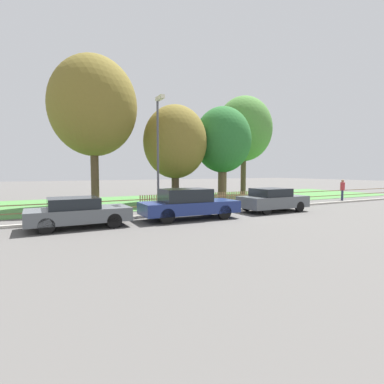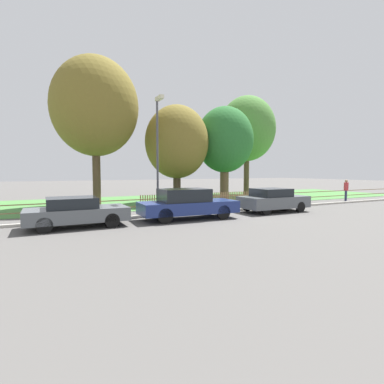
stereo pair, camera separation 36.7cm
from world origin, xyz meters
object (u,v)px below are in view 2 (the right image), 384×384
Objects in this scene: tree_nearest_kerb at (95,107)px; street_lamp at (158,142)px; parked_car_silver_hatchback at (76,212)px; covered_motorcycle at (201,198)px; parked_car_navy_estate at (273,200)px; parked_car_black_saloon at (187,204)px; tree_behind_motorcycle at (177,142)px; tree_far_left at (247,129)px; pedestrian_near_fence at (346,189)px; tree_mid_park at (225,140)px.

tree_nearest_kerb is 1.60× the size of street_lamp.
parked_car_silver_hatchback reaches higher than covered_motorcycle.
covered_motorcycle is 8.92m from tree_nearest_kerb.
parked_car_black_saloon is at bearing -178.16° from parked_car_navy_estate.
parked_car_black_saloon is 8.55m from tree_behind_motorcycle.
parked_car_black_saloon is at bearing -136.60° from tree_far_left.
tree_behind_motorcycle is at bearing 126.49° from pedestrian_near_fence.
pedestrian_near_fence is at bearing -7.78° from covered_motorcycle.
parked_car_silver_hatchback is 2.44× the size of pedestrian_near_fence.
tree_nearest_kerb is (1.95, 7.32, 5.68)m from parked_car_silver_hatchback.
street_lamp is (4.08, 1.58, 3.07)m from parked_car_silver_hatchback.
tree_mid_park reaches higher than parked_car_silver_hatchback.
tree_mid_park is 0.77× the size of tree_far_left.
tree_far_left is at bearing 36.52° from street_lamp.
street_lamp is (-15.19, -0.65, 2.79)m from pedestrian_near_fence.
street_lamp is at bearing 165.32° from parked_car_navy_estate.
street_lamp is at bearing 20.91° from parked_car_silver_hatchback.
covered_motorcycle is 0.20× the size of tree_far_left.
street_lamp is (-3.43, -5.53, -0.61)m from tree_behind_motorcycle.
parked_car_silver_hatchback is 0.56× the size of tree_behind_motorcycle.
parked_car_black_saloon is 2.91× the size of pedestrian_near_fence.
tree_mid_park is at bearing 79.68° from parked_car_navy_estate.
parked_car_silver_hatchback is 0.42× the size of tree_far_left.
parked_car_navy_estate is 12.38m from tree_nearest_kerb.
parked_car_silver_hatchback is 1.03× the size of parked_car_navy_estate.
tree_far_left is at bearing 35.80° from covered_motorcycle.
parked_car_black_saloon is (4.85, -0.19, 0.10)m from parked_car_silver_hatchback.
street_lamp reaches higher than parked_car_black_saloon.
parked_car_black_saloon is 0.49× the size of tree_nearest_kerb.
pedestrian_near_fence is (7.81, -4.73, -3.71)m from tree_mid_park.
tree_mid_park is at bearing 39.14° from covered_motorcycle.
parked_car_navy_estate is 8.44m from tree_behind_motorcycle.
tree_nearest_kerb is at bearing 110.38° from street_lamp.
tree_far_left is (4.81, 3.65, 1.60)m from tree_mid_park.
tree_nearest_kerb reaches higher than parked_car_navy_estate.
parked_car_navy_estate is 13.46m from tree_far_left.
parked_car_silver_hatchback is at bearing -158.80° from street_lamp.
parked_car_navy_estate is 4.16m from covered_motorcycle.
pedestrian_near_fence reaches higher than parked_car_navy_estate.
parked_car_black_saloon is 2.56× the size of covered_motorcycle.
parked_car_black_saloon is at bearing 158.54° from pedestrian_near_fence.
tree_far_left is at bearing 45.48° from parked_car_black_saloon.
tree_far_left is at bearing 12.95° from tree_nearest_kerb.
parked_car_black_saloon is 3.54m from street_lamp.
parked_car_black_saloon reaches higher than covered_motorcycle.
tree_behind_motorcycle is at bearing 110.57° from parked_car_navy_estate.
tree_nearest_kerb reaches higher than pedestrian_near_fence.
parked_car_black_saloon is 0.50× the size of tree_far_left.
tree_nearest_kerb reaches higher than tree_behind_motorcycle.
tree_far_left is 10.36m from pedestrian_near_fence.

